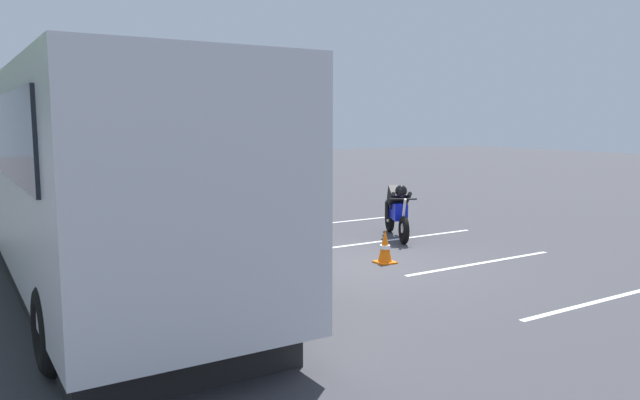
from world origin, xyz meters
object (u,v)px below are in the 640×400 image
at_px(spectator_far_left, 276,217).
at_px(parked_motorcycle_silver, 267,267).
at_px(stunt_motorcycle, 397,211).
at_px(traffic_cone, 385,247).
at_px(tour_bus, 90,181).
at_px(spectator_centre, 221,203).
at_px(spectator_left, 261,214).

xyz_separation_m(spectator_far_left, parked_motorcycle_silver, (-0.81, 0.54, -0.58)).
distance_m(stunt_motorcycle, traffic_cone, 2.51).
bearing_deg(tour_bus, spectator_centre, -74.27).
bearing_deg(traffic_cone, stunt_motorcycle, -41.10).
distance_m(spectator_centre, stunt_motorcycle, 4.12).
bearing_deg(spectator_far_left, parked_motorcycle_silver, 146.32).
xyz_separation_m(spectator_far_left, spectator_left, (0.84, -0.10, -0.07)).
relative_size(tour_bus, spectator_centre, 5.96).
bearing_deg(spectator_centre, parked_motorcycle_silver, 172.43).
bearing_deg(tour_bus, spectator_far_left, -119.21).
xyz_separation_m(spectator_far_left, stunt_motorcycle, (2.13, -3.94, -0.45)).
height_order(tour_bus, spectator_centre, tour_bus).
bearing_deg(tour_bus, traffic_cone, -103.74).
height_order(spectator_left, spectator_centre, spectator_centre).
relative_size(spectator_left, stunt_motorcycle, 0.87).
xyz_separation_m(tour_bus, traffic_cone, (-1.20, -4.89, -1.34)).
bearing_deg(parked_motorcycle_silver, spectator_far_left, -33.68).
height_order(spectator_left, parked_motorcycle_silver, spectator_left).
bearing_deg(spectator_far_left, spectator_centre, 4.06).
relative_size(spectator_left, traffic_cone, 2.66).
distance_m(spectator_left, traffic_cone, 2.39).
height_order(stunt_motorcycle, traffic_cone, stunt_motorcycle).
xyz_separation_m(spectator_centre, stunt_motorcycle, (-0.01, -4.10, -0.43)).
distance_m(tour_bus, spectator_far_left, 3.02).
relative_size(parked_motorcycle_silver, traffic_cone, 3.26).
height_order(tour_bus, traffic_cone, tour_bus).
height_order(spectator_far_left, parked_motorcycle_silver, spectator_far_left).
bearing_deg(spectator_centre, spectator_left, -169.10).
height_order(spectator_far_left, traffic_cone, spectator_far_left).
xyz_separation_m(stunt_motorcycle, traffic_cone, (-1.88, 1.64, -0.31)).
relative_size(tour_bus, traffic_cone, 16.59).
xyz_separation_m(tour_bus, parked_motorcycle_silver, (-2.26, -2.04, -1.16)).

